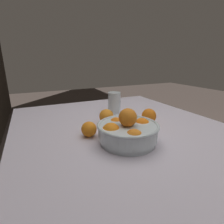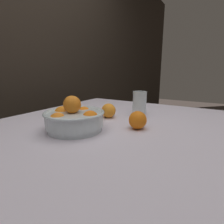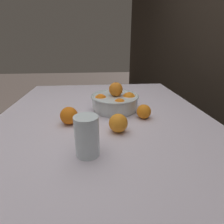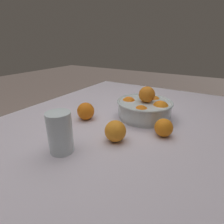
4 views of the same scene
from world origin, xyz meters
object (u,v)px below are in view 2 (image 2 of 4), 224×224
at_px(fruit_bowl, 74,118).
at_px(orange_loose_near_bowl, 73,113).
at_px(orange_loose_front, 138,120).
at_px(juice_glass, 140,104).
at_px(orange_loose_aside, 109,111).

distance_m(fruit_bowl, orange_loose_near_bowl, 0.18).
bearing_deg(orange_loose_front, orange_loose_near_bowl, 94.87).
bearing_deg(juice_glass, orange_loose_near_bowl, 136.28).
bearing_deg(orange_loose_near_bowl, orange_loose_aside, -48.26).
xyz_separation_m(orange_loose_near_bowl, orange_loose_front, (0.03, -0.36, 0.01)).
bearing_deg(juice_glass, fruit_bowl, 161.30).
relative_size(fruit_bowl, orange_loose_near_bowl, 3.68).
bearing_deg(fruit_bowl, orange_loose_front, -55.51).
xyz_separation_m(juice_glass, orange_loose_near_bowl, (-0.28, 0.27, -0.03)).
bearing_deg(orange_loose_front, juice_glass, 20.95).
xyz_separation_m(fruit_bowl, orange_loose_near_bowl, (0.13, 0.13, -0.02)).
distance_m(fruit_bowl, orange_loose_front, 0.28).
bearing_deg(fruit_bowl, juice_glass, -18.70).
distance_m(juice_glass, orange_loose_front, 0.27).
height_order(juice_glass, orange_loose_aside, juice_glass).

